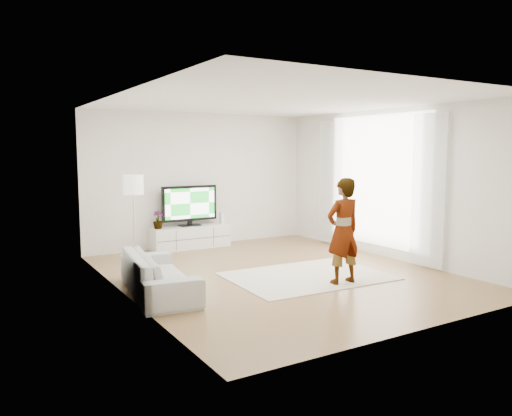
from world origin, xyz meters
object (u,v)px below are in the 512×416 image
sofa (159,273)px  media_console (191,237)px  floor_lamp (133,189)px  player (343,231)px  rug (308,276)px  television (190,204)px

sofa → media_console: bearing=-23.6°
sofa → floor_lamp: 2.27m
player → media_console: bearing=-76.7°
player → floor_lamp: (-2.31, 2.92, 0.54)m
media_console → player: player is taller
rug → floor_lamp: bearing=132.6°
rug → sofa: (-2.40, 0.31, 0.28)m
rug → sofa: size_ratio=1.25×
player → floor_lamp: size_ratio=1.01×
television → rug: 3.38m
media_console → television: (-0.00, 0.03, 0.69)m
media_console → floor_lamp: bearing=-149.4°
television → floor_lamp: 1.75m
television → player: 3.90m
media_console → floor_lamp: 2.02m
sofa → rug: bearing=-89.8°
media_console → rug: size_ratio=0.66×
player → rug: bearing=-72.5°
television → sofa: 3.41m
player → floor_lamp: player is taller
rug → television: bearing=101.9°
media_console → sofa: sofa is taller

